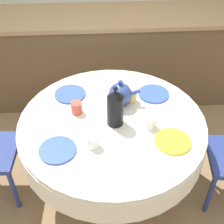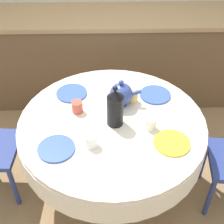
% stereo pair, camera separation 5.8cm
% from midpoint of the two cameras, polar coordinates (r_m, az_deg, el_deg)
% --- Properties ---
extents(ground_plane, '(12.00, 12.00, 0.00)m').
position_cam_midpoint_polar(ground_plane, '(2.66, -0.64, -13.45)').
color(ground_plane, '#8E704C').
extents(kitchen_counter, '(3.24, 0.64, 0.93)m').
position_cam_midpoint_polar(kitchen_counter, '(3.32, -1.88, 10.06)').
color(kitchen_counter, brown).
rests_on(kitchen_counter, ground_plane).
extents(dining_table, '(1.28, 1.28, 0.73)m').
position_cam_midpoint_polar(dining_table, '(2.19, -0.76, -4.06)').
color(dining_table, brown).
rests_on(dining_table, ground_plane).
extents(plate_near_left, '(0.23, 0.23, 0.01)m').
position_cam_midpoint_polar(plate_near_left, '(1.94, -10.77, -6.87)').
color(plate_near_left, '#3856AD').
rests_on(plate_near_left, dining_table).
extents(cup_near_left, '(0.08, 0.08, 0.08)m').
position_cam_midpoint_polar(cup_near_left, '(1.92, -4.39, -5.39)').
color(cup_near_left, white).
rests_on(cup_near_left, dining_table).
extents(plate_near_right, '(0.23, 0.23, 0.01)m').
position_cam_midpoint_polar(plate_near_right, '(1.99, 10.21, -5.30)').
color(plate_near_right, yellow).
rests_on(plate_near_right, dining_table).
extents(cup_near_right, '(0.08, 0.08, 0.08)m').
position_cam_midpoint_polar(cup_near_right, '(2.05, 6.30, -1.91)').
color(cup_near_right, white).
rests_on(cup_near_right, dining_table).
extents(plate_far_left, '(0.23, 0.23, 0.01)m').
position_cam_midpoint_polar(plate_far_left, '(2.35, -8.39, 3.27)').
color(plate_far_left, '#3856AD').
rests_on(plate_far_left, dining_table).
extents(cup_far_left, '(0.08, 0.08, 0.08)m').
position_cam_midpoint_polar(cup_far_left, '(2.17, -7.25, 0.78)').
color(cup_far_left, '#CC4C3D').
rests_on(cup_far_left, dining_table).
extents(plate_far_right, '(0.23, 0.23, 0.01)m').
position_cam_midpoint_polar(plate_far_right, '(2.35, 6.91, 3.32)').
color(plate_far_right, '#3856AD').
rests_on(plate_far_right, dining_table).
extents(cup_far_right, '(0.08, 0.08, 0.08)m').
position_cam_midpoint_polar(cup_far_right, '(2.25, 2.82, 2.90)').
color(cup_far_right, '#DBB766').
rests_on(cup_far_right, dining_table).
extents(coffee_carafe, '(0.11, 0.11, 0.30)m').
position_cam_midpoint_polar(coffee_carafe, '(2.01, -0.22, 0.77)').
color(coffee_carafe, black).
rests_on(coffee_carafe, dining_table).
extents(teapot, '(0.22, 0.16, 0.21)m').
position_cam_midpoint_polar(teapot, '(2.19, 0.77, 3.31)').
color(teapot, '#33478E').
rests_on(teapot, dining_table).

